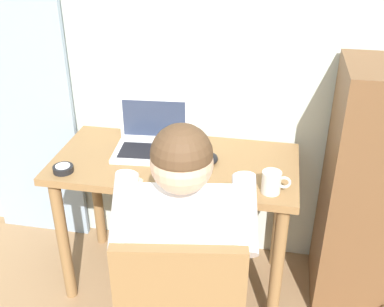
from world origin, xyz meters
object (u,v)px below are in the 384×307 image
Objects in this scene: person_seated at (184,240)px; coffee_mug at (272,182)px; laptop at (152,140)px; computer_mouse at (211,158)px; desk at (175,182)px; desk_clock at (63,169)px.

coffee_mug is (0.30, 0.31, 0.10)m from person_seated.
laptop is 0.64m from coffee_mug.
laptop reaches higher than computer_mouse.
laptop reaches higher than desk.
laptop reaches higher than coffee_mug.
desk_clock is 0.91m from coffee_mug.
laptop is 3.60× the size of computer_mouse.
coffee_mug is (0.45, -0.18, 0.17)m from desk.
desk_clock is at bearing -157.30° from desk.
desk_clock is (-0.46, -0.19, 0.14)m from desk.
desk is 9.41× the size of coffee_mug.
desk is 0.52m from desk_clock.
person_seated is (0.15, -0.49, 0.07)m from desk.
person_seated is at bearing -134.63° from coffee_mug.
desk is 0.22m from computer_mouse.
desk is at bearing 174.81° from computer_mouse.
desk is at bearing -32.67° from laptop.
computer_mouse is at bearing 143.72° from coffee_mug.
laptop is at bearing 115.76° from person_seated.
computer_mouse is 0.67m from desk_clock.
coffee_mug is at bearing -49.15° from computer_mouse.
computer_mouse is 1.11× the size of desk_clock.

